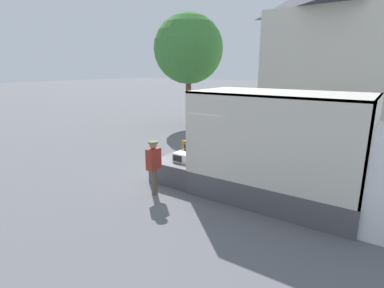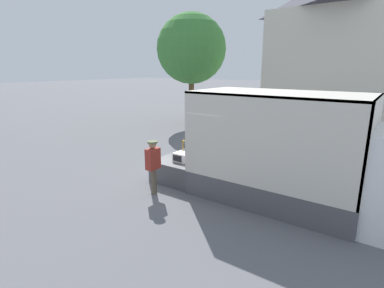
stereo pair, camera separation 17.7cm
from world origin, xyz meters
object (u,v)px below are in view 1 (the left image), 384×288
Objects in this scene: box_truck at (337,177)px; worker_person at (154,162)px; portable_generator at (194,149)px; street_tree at (188,49)px; microwave at (183,157)px.

box_truck is 3.95× the size of worker_person.
box_truck reaches higher than portable_generator.
worker_person is at bearing -59.82° from street_tree.
worker_person is (-0.11, -1.30, 0.14)m from microwave.
worker_person reaches higher than microwave.
portable_generator is (-0.14, 0.91, 0.06)m from microwave.
box_truck is 9.79× the size of portable_generator.
box_truck is 0.91× the size of street_tree.
box_truck is at bearing 21.17° from worker_person.
street_tree is at bearing 124.15° from microwave.
street_tree reaches higher than portable_generator.
worker_person is at bearing -94.85° from microwave.
microwave is 1.31m from worker_person.
box_truck is 11.94× the size of microwave.
box_truck is 4.75m from portable_generator.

